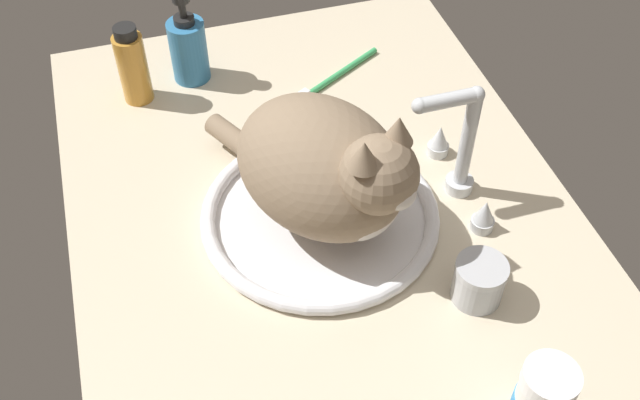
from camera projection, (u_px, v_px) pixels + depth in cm
name	position (u px, v px, depth cm)	size (l,w,h in cm)	color
countertop	(329.00, 232.00, 103.27)	(101.30, 68.73, 3.00)	beige
sink_basin	(320.00, 215.00, 102.20)	(32.63, 32.63, 2.07)	white
faucet	(460.00, 152.00, 101.31)	(18.55, 10.76, 18.30)	silver
cat	(328.00, 169.00, 94.20)	(35.42, 27.82, 20.62)	#8C755B
pill_bottle	(542.00, 400.00, 79.53)	(6.05, 6.05, 9.95)	white
soap_pump_bottle	(188.00, 48.00, 120.05)	(5.98, 5.98, 15.54)	teal
metal_jar	(479.00, 281.00, 92.00)	(6.50, 6.50, 6.10)	#B2B5BA
amber_bottle	(133.00, 66.00, 115.94)	(4.68, 4.68, 13.33)	gold
toothbrush	(335.00, 76.00, 123.37)	(10.47, 17.15, 1.70)	#3FB266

